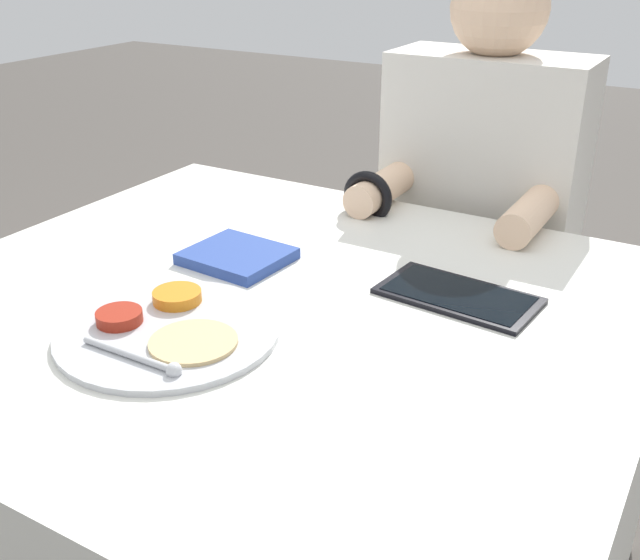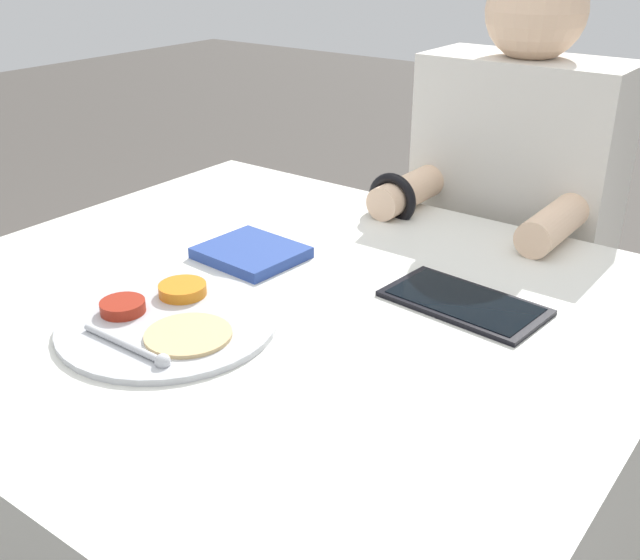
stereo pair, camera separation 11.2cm
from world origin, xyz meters
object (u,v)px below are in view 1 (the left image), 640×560
(thali_tray, at_px, (167,329))
(person_diner, at_px, (475,251))
(red_notebook, at_px, (237,257))
(tablet_device, at_px, (458,295))

(thali_tray, xyz_separation_m, person_diner, (0.18, 0.85, -0.15))
(red_notebook, height_order, tablet_device, red_notebook)
(thali_tray, height_order, tablet_device, thali_tray)
(red_notebook, height_order, person_diner, person_diner)
(thali_tray, bearing_deg, red_notebook, 103.97)
(tablet_device, distance_m, person_diner, 0.57)
(tablet_device, xyz_separation_m, person_diner, (-0.15, 0.53, -0.15))
(red_notebook, relative_size, tablet_device, 0.69)
(red_notebook, xyz_separation_m, tablet_device, (0.39, 0.06, -0.00))
(thali_tray, relative_size, tablet_device, 1.26)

